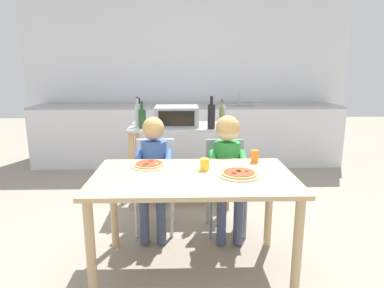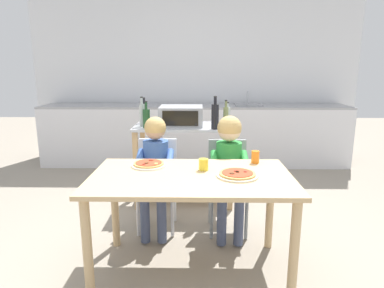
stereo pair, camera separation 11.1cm
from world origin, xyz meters
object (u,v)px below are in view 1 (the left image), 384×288
Objects in this scene: drinking_cup_orange at (255,156)px; pizza_plate_white at (149,165)px; dining_chair_right at (226,178)px; child_in_blue_striped_shirt at (154,162)px; bottle_slim_sauce at (139,113)px; kitchen_island_cart at (180,151)px; bottle_clear_vinegar at (142,118)px; dining_chair_left at (155,178)px; bottle_brown_beer at (211,116)px; bottle_squat_spirits at (138,115)px; bottle_dark_olive_oil at (222,117)px; pizza_plate_cream at (239,174)px; drinking_cup_yellow at (205,164)px; child_in_green_shirt at (228,159)px; dining_table at (193,189)px; bottle_tall_green_wine at (223,115)px; toaster_oven at (177,116)px.

pizza_plate_white is at bearing -173.45° from drinking_cup_orange.
child_in_blue_striped_shirt is (-0.64, -0.09, 0.18)m from dining_chair_right.
bottle_slim_sauce is at bearing 131.09° from drinking_cup_orange.
bottle_slim_sauce is 0.98m from child_in_blue_striped_shirt.
kitchen_island_cart is 3.87× the size of bottle_clear_vinegar.
bottle_clear_vinegar is 0.69m from dining_chair_left.
bottle_brown_beer is 0.70m from bottle_clear_vinegar.
bottle_squat_spirits is 1.18× the size of pizza_plate_white.
dining_chair_left is (-0.65, -0.47, -0.49)m from bottle_dark_olive_oil.
child_in_blue_striped_shirt reaches higher than dining_chair_right.
pizza_plate_cream is at bearing -43.85° from child_in_blue_striped_shirt.
kitchen_island_cart reaches higher than drinking_cup_yellow.
bottle_slim_sauce reaches higher than child_in_green_shirt.
dining_chair_left is 0.64m from dining_chair_right.
dining_chair_right is 0.51m from drinking_cup_orange.
bottle_squat_spirits is 3.23× the size of drinking_cup_orange.
bottle_squat_spirits reaches higher than bottle_dark_olive_oil.
dining_table is at bearing -33.21° from pizza_plate_white.
kitchen_island_cart is at bearing 120.08° from drinking_cup_orange.
pizza_plate_white is (-0.54, -0.91, -0.24)m from bottle_brown_beer.
drinking_cup_orange is at bearing -82.91° from bottle_tall_green_wine.
dining_chair_right is at bearing -34.58° from bottle_squat_spirits.
pizza_plate_cream is at bearing -20.31° from pizza_plate_white.
dining_table is 1.71× the size of dining_chair_right.
drinking_cup_yellow is (0.41, -0.48, 0.12)m from child_in_blue_striped_shirt.
bottle_tall_green_wine is (0.14, 0.22, -0.03)m from bottle_brown_beer.
pizza_plate_cream is at bearing -31.11° from drinking_cup_yellow.
bottle_slim_sauce reaches higher than bottle_clear_vinegar.
bottle_dark_olive_oil is 0.81m from bottle_clear_vinegar.
dining_table is 0.80m from dining_chair_left.
bottle_slim_sauce reaches higher than bottle_tall_green_wine.
bottle_brown_beer is at bearing -33.01° from toaster_oven.
dining_chair_right is at bearing 36.04° from pizza_plate_white.
bottle_dark_olive_oil is at bearing 88.76° from child_in_green_shirt.
bottle_clear_vinegar is at bearing -77.41° from bottle_slim_sauce.
bottle_brown_beer reaches higher than bottle_tall_green_wine.
bottle_squat_spirits is 3.68× the size of drinking_cup_yellow.
bottle_squat_spirits is 0.77m from child_in_blue_striped_shirt.
child_in_blue_striped_shirt is at bearing 130.77° from drinking_cup_yellow.
dining_chair_left is (-0.32, 0.71, -0.16)m from dining_table.
bottle_clear_vinegar is 1.05m from child_in_green_shirt.
dining_chair_right is (0.42, -0.65, -0.09)m from kitchen_island_cart.
dining_chair_left is 0.69m from child_in_green_shirt.
child_in_blue_striped_shirt is (-0.32, 0.59, 0.03)m from dining_table.
bottle_dark_olive_oil is (0.46, -0.17, 0.01)m from toaster_oven.
bottle_brown_beer is (0.32, -0.20, 0.42)m from kitchen_island_cart.
dining_table is at bearing -114.90° from dining_chair_right.
dining_table is at bearing -148.01° from drinking_cup_orange.
bottle_slim_sauce reaches higher than dining_table.
bottle_dark_olive_oil reaches higher than child_in_green_shirt.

